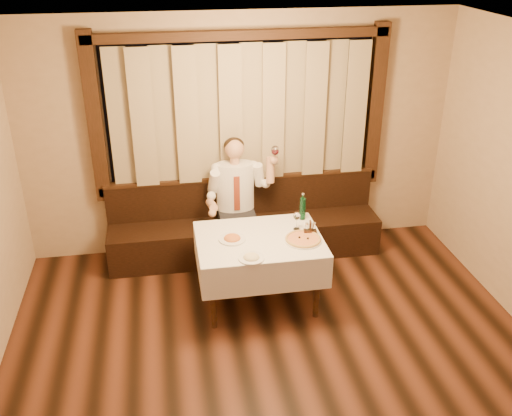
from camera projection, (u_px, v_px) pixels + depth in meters
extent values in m
cube|color=silver|center=(311.00, 74.00, 3.35)|extent=(5.00, 6.00, 0.01)
cube|color=tan|center=(240.00, 136.00, 6.62)|extent=(5.00, 0.01, 2.80)
cube|color=black|center=(240.00, 111.00, 6.47)|extent=(3.00, 0.02, 1.60)
cube|color=orange|center=(179.00, 140.00, 6.48)|extent=(0.50, 0.01, 0.40)
cube|color=black|center=(241.00, 181.00, 6.81)|extent=(3.30, 0.12, 0.10)
cube|color=black|center=(239.00, 35.00, 6.06)|extent=(3.30, 0.12, 0.10)
cube|color=black|center=(95.00, 120.00, 6.19)|extent=(0.16, 0.12, 1.90)
cube|color=black|center=(375.00, 106.00, 6.67)|extent=(0.16, 0.12, 1.90)
cube|color=#8C7B5A|center=(241.00, 114.00, 6.38)|extent=(2.90, 0.08, 1.55)
cube|color=black|center=(245.00, 238.00, 6.85)|extent=(3.20, 0.60, 0.45)
cube|color=black|center=(242.00, 195.00, 6.86)|extent=(3.20, 0.12, 0.45)
cube|color=black|center=(241.00, 177.00, 6.76)|extent=(3.20, 0.14, 0.04)
cylinder|color=black|center=(213.00, 297.00, 5.52)|extent=(0.06, 0.06, 0.71)
cylinder|color=black|center=(317.00, 287.00, 5.68)|extent=(0.06, 0.06, 0.71)
cylinder|color=black|center=(206.00, 258.00, 6.17)|extent=(0.06, 0.06, 0.71)
cylinder|color=black|center=(299.00, 250.00, 6.33)|extent=(0.06, 0.06, 0.71)
cube|color=black|center=(259.00, 241.00, 5.76)|extent=(1.20, 0.90, 0.04)
cube|color=white|center=(259.00, 239.00, 5.75)|extent=(1.26, 0.96, 0.01)
cube|color=white|center=(268.00, 279.00, 5.40)|extent=(1.26, 0.01, 0.35)
cube|color=white|center=(252.00, 231.00, 6.25)|extent=(1.26, 0.01, 0.35)
cube|color=white|center=(198.00, 259.00, 5.73)|extent=(0.01, 0.96, 0.35)
cube|color=white|center=(319.00, 248.00, 5.93)|extent=(0.01, 0.96, 0.35)
cylinder|color=white|center=(303.00, 240.00, 5.70)|extent=(0.38, 0.38, 0.01)
cylinder|color=#CB411E|center=(303.00, 239.00, 5.70)|extent=(0.34, 0.34, 0.01)
torus|color=tan|center=(303.00, 239.00, 5.70)|extent=(0.36, 0.36, 0.03)
sphere|color=black|center=(299.00, 237.00, 5.71)|extent=(0.02, 0.02, 0.02)
sphere|color=black|center=(308.00, 238.00, 5.69)|extent=(0.02, 0.02, 0.02)
cylinder|color=white|center=(232.00, 239.00, 5.72)|extent=(0.28, 0.28, 0.02)
ellipsoid|color=#B8531D|center=(232.00, 235.00, 5.70)|extent=(0.17, 0.17, 0.08)
cylinder|color=white|center=(251.00, 258.00, 5.39)|extent=(0.25, 0.25, 0.02)
ellipsoid|color=#D0C386|center=(251.00, 254.00, 5.37)|extent=(0.16, 0.16, 0.07)
cylinder|color=#104C29|center=(303.00, 209.00, 6.08)|extent=(0.07, 0.07, 0.24)
cylinder|color=#104C29|center=(303.00, 197.00, 6.02)|extent=(0.03, 0.03, 0.06)
cylinder|color=silver|center=(303.00, 194.00, 6.00)|extent=(0.03, 0.03, 0.01)
cylinder|color=white|center=(296.00, 229.00, 5.92)|extent=(0.07, 0.07, 0.01)
cylinder|color=white|center=(297.00, 224.00, 5.90)|extent=(0.01, 0.01, 0.10)
ellipsoid|color=white|center=(297.00, 216.00, 5.86)|extent=(0.07, 0.07, 0.09)
cube|color=black|center=(310.00, 232.00, 5.83)|extent=(0.14, 0.08, 0.04)
cube|color=black|center=(310.00, 226.00, 5.80)|extent=(0.02, 0.07, 0.10)
cylinder|color=white|center=(307.00, 228.00, 5.81)|extent=(0.03, 0.03, 0.08)
cylinder|color=silver|center=(307.00, 224.00, 5.79)|extent=(0.04, 0.04, 0.01)
cylinder|color=white|center=(314.00, 227.00, 5.81)|extent=(0.03, 0.03, 0.08)
cylinder|color=silver|center=(314.00, 224.00, 5.79)|extent=(0.04, 0.04, 0.01)
cube|color=black|center=(237.00, 220.00, 6.59)|extent=(0.42, 0.47, 0.17)
cube|color=black|center=(231.00, 254.00, 6.50)|extent=(0.11, 0.12, 0.45)
cube|color=black|center=(251.00, 252.00, 6.54)|extent=(0.11, 0.12, 0.45)
ellipsoid|color=white|center=(235.00, 186.00, 6.57)|extent=(0.44, 0.27, 0.56)
cube|color=maroon|center=(237.00, 194.00, 6.46)|extent=(0.07, 0.01, 0.42)
cylinder|color=tan|center=(235.00, 160.00, 6.42)|extent=(0.10, 0.10, 0.08)
sphere|color=tan|center=(234.00, 149.00, 6.36)|extent=(0.22, 0.22, 0.22)
ellipsoid|color=black|center=(234.00, 145.00, 6.38)|extent=(0.22, 0.22, 0.17)
sphere|color=white|center=(217.00, 169.00, 6.43)|extent=(0.14, 0.14, 0.14)
sphere|color=white|center=(253.00, 166.00, 6.50)|extent=(0.14, 0.14, 0.14)
sphere|color=tan|center=(212.00, 213.00, 6.19)|extent=(0.09, 0.09, 0.09)
sphere|color=tan|center=(274.00, 160.00, 6.31)|extent=(0.10, 0.10, 0.10)
cylinder|color=white|center=(275.00, 157.00, 6.27)|extent=(0.01, 0.01, 0.11)
ellipsoid|color=white|center=(275.00, 150.00, 6.23)|extent=(0.09, 0.09, 0.11)
ellipsoid|color=#4C070F|center=(275.00, 152.00, 6.24)|extent=(0.07, 0.07, 0.06)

